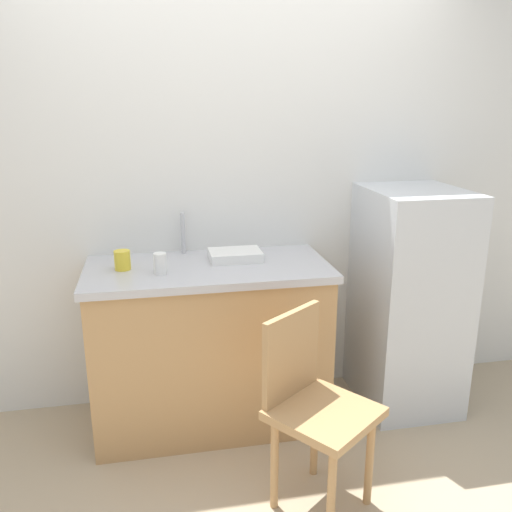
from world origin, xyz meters
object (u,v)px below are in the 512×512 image
(dish_tray, at_px, (235,255))
(cup_yellow, at_px, (122,260))
(refrigerator, at_px, (408,299))
(cup_white, at_px, (160,264))
(chair, at_px, (313,402))

(dish_tray, distance_m, cup_yellow, 0.60)
(cup_yellow, bearing_deg, refrigerator, -0.53)
(cup_yellow, xyz_separation_m, cup_white, (0.19, -0.11, 0.00))
(chair, bearing_deg, dish_tray, 67.87)
(cup_yellow, bearing_deg, cup_white, -29.92)
(chair, height_order, cup_yellow, cup_yellow)
(dish_tray, height_order, cup_yellow, cup_yellow)
(chair, distance_m, cup_white, 1.00)
(dish_tray, bearing_deg, refrigerator, -4.34)
(cup_yellow, bearing_deg, dish_tray, 5.91)
(refrigerator, relative_size, chair, 1.45)
(dish_tray, distance_m, cup_white, 0.44)
(chair, bearing_deg, refrigerator, 5.36)
(chair, xyz_separation_m, cup_white, (-0.62, 0.63, 0.48))
(dish_tray, relative_size, cup_yellow, 2.80)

